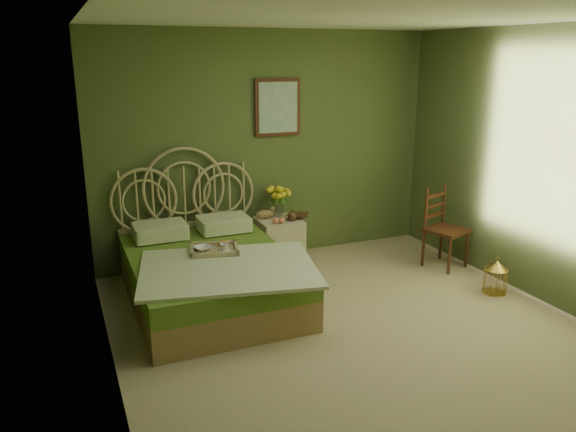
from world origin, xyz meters
name	(u,v)px	position (x,y,z in m)	size (l,w,h in m)	color
floor	(363,338)	(0.00, 0.00, 0.00)	(4.50, 4.50, 0.00)	tan
ceiling	(376,14)	(0.00, 0.00, 2.60)	(4.50, 4.50, 0.00)	silver
wall_back	(268,147)	(0.00, 2.25, 1.30)	(4.00, 4.00, 0.00)	#4D552C
wall_left	(104,216)	(-2.00, 0.00, 1.30)	(4.50, 4.50, 0.00)	#4D552C
wall_right	(558,170)	(2.00, 0.00, 1.30)	(4.50, 4.50, 0.00)	#4D552C
wall_art	(278,107)	(0.11, 2.22, 1.75)	(0.54, 0.04, 0.64)	#36180E
bed	(209,271)	(-1.00, 1.25, 0.30)	(1.74, 2.20, 1.36)	tan
nightstand	(279,234)	(0.02, 1.97, 0.35)	(0.47, 0.48, 0.95)	beige
chair	(443,222)	(1.70, 1.19, 0.50)	(0.51, 0.51, 0.90)	#36180E
birdcage	(496,277)	(1.70, 0.31, 0.17)	(0.23, 0.23, 0.34)	gold
book_lower	(293,216)	(0.19, 1.97, 0.53)	(0.15, 0.21, 0.02)	#381E0F
book_upper	(293,215)	(0.19, 1.97, 0.55)	(0.17, 0.23, 0.02)	#472819
cereal_bowl	(203,248)	(-1.05, 1.25, 0.55)	(0.16, 0.16, 0.04)	white
coffee_cup	(224,247)	(-0.87, 1.14, 0.57)	(0.08, 0.08, 0.08)	white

